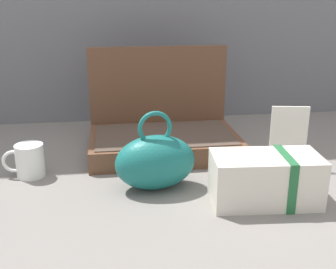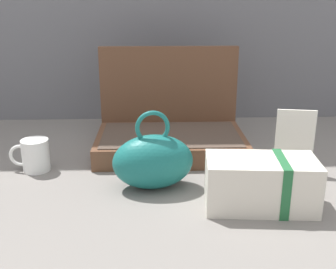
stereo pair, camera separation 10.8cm
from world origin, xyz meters
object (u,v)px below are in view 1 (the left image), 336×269
object	(u,v)px
open_suitcase	(162,128)
teal_pouch_handbag	(155,162)
cream_toiletry_bag	(267,179)
info_card_left	(288,137)
coffee_mug	(29,161)

from	to	relation	value
open_suitcase	teal_pouch_handbag	xyz separation A→B (m)	(-0.05, -0.28, 0.00)
cream_toiletry_bag	info_card_left	world-z (taller)	info_card_left
info_card_left	coffee_mug	bearing A→B (deg)	-172.30
info_card_left	open_suitcase	bearing A→B (deg)	160.00
teal_pouch_handbag	open_suitcase	bearing A→B (deg)	79.20
open_suitcase	cream_toiletry_bag	bearing A→B (deg)	-63.53
coffee_mug	info_card_left	world-z (taller)	info_card_left
cream_toiletry_bag	info_card_left	distance (m)	0.24
teal_pouch_handbag	cream_toiletry_bag	distance (m)	0.27
cream_toiletry_bag	info_card_left	xyz separation A→B (m)	(0.14, 0.20, 0.03)
open_suitcase	coffee_mug	distance (m)	0.41
open_suitcase	info_card_left	distance (m)	0.38
teal_pouch_handbag	cream_toiletry_bag	world-z (taller)	teal_pouch_handbag
cream_toiletry_bag	coffee_mug	size ratio (longest dim) A/B	2.32
open_suitcase	coffee_mug	xyz separation A→B (m)	(-0.38, -0.16, -0.02)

